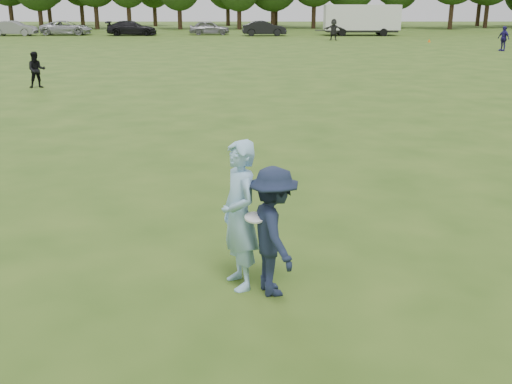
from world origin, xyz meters
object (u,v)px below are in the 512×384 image
car_b (14,28)px  car_c (66,28)px  car_f (264,28)px  field_cone (429,41)px  defender (274,232)px  cargo_trailer (362,19)px  player_far_b (503,38)px  car_e (209,28)px  car_d (132,28)px  player_far_d (334,30)px  player_far_a (37,70)px  thrower (239,216)px

car_b → car_c: (5.28, 1.16, -0.02)m
car_f → field_cone: (15.04, -9.88, -0.63)m
car_f → car_c: bearing=83.5°
defender → cargo_trailer: 60.64m
player_far_b → defender: bearing=-49.1°
car_e → car_f: car_f is taller
car_f → car_d: bearing=84.7°
car_e → player_far_d: bearing=-130.6°
car_d → car_f: (14.35, -0.60, 0.01)m
player_far_d → field_cone: size_ratio=6.65×
car_d → player_far_d: bearing=-112.8°
car_e → cargo_trailer: bearing=-99.5°
player_far_b → field_cone: player_far_b is taller
car_c → car_d: car_d is taller
field_cone → cargo_trailer: (-4.52, 10.41, 1.63)m
cargo_trailer → car_d: bearing=179.8°
player_far_b → cargo_trailer: cargo_trailer is taller
defender → car_e: bearing=-10.7°
car_b → car_d: 12.61m
car_b → field_cone: bearing=-104.2°
car_e → car_f: size_ratio=0.94×
car_d → player_far_a: bearing=-177.6°
car_c → car_b: bearing=99.8°
field_cone → car_f: bearing=146.7°
car_b → car_f: 26.95m
player_far_a → cargo_trailer: 45.13m
defender → car_c: (-20.76, 60.41, -0.14)m
defender → field_cone: size_ratio=5.98×
car_e → car_c: bearing=86.1°
car_c → cargo_trailer: bearing=-94.2°
car_b → car_f: bearing=-91.1°
car_c → car_f: bearing=-96.3°
thrower → car_c: (-20.30, 60.20, -0.29)m
car_d → cargo_trailer: (24.86, -0.07, 1.00)m
car_e → field_cone: (21.07, -11.64, -0.61)m
thrower → player_far_d: bearing=149.1°
thrower → player_far_a: 21.86m
defender → player_far_a: defender is taller
player_far_d → cargo_trailer: (3.98, 7.67, 0.78)m
defender → car_c: size_ratio=0.33×
player_far_a → player_far_d: 36.48m
car_f → cargo_trailer: bearing=-90.0°
player_far_b → car_f: 26.45m
player_far_a → field_cone: size_ratio=5.38×
car_f → field_cone: car_f is taller
defender → car_f: size_ratio=0.38×
thrower → player_far_b: 43.94m
cargo_trailer → thrower: bearing=-101.3°
field_cone → thrower: bearing=-108.5°
thrower → player_far_a: (-9.57, 19.65, -0.25)m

